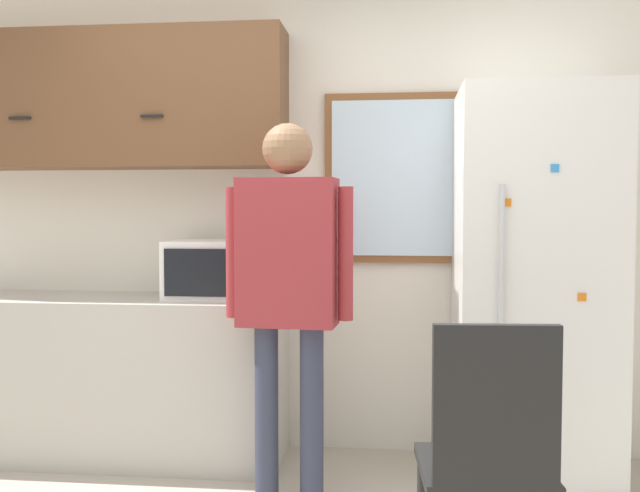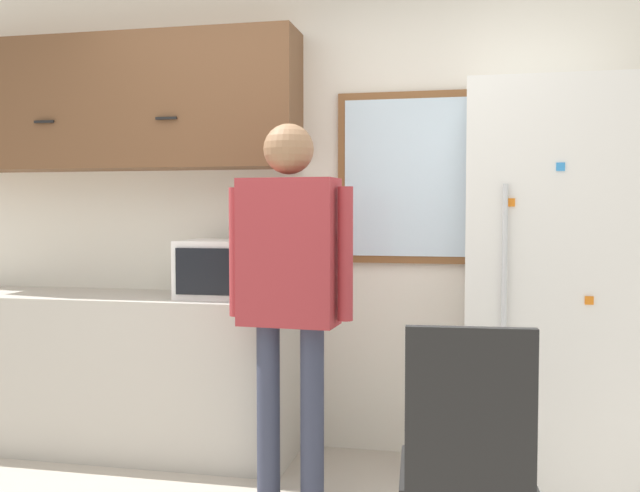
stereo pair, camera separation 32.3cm
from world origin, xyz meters
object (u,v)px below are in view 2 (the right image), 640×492
Objects in this scene: refrigerator at (545,289)px; microwave at (227,269)px; chair at (467,456)px; person at (290,270)px.

microwave is at bearing 177.30° from refrigerator.
microwave is 0.50× the size of chair.
microwave is 0.67m from person.
microwave is at bearing -48.13° from chair.
refrigerator is at bearing 22.30° from person.
person reaches higher than chair.
person is 1.25m from chair.
person is 1.78× the size of chair.
refrigerator reaches higher than person.
person reaches higher than microwave.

